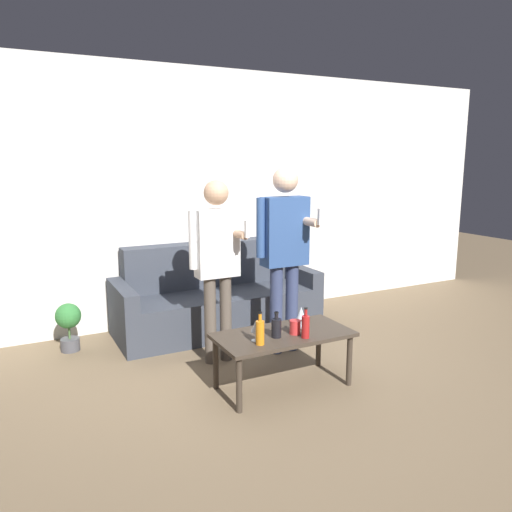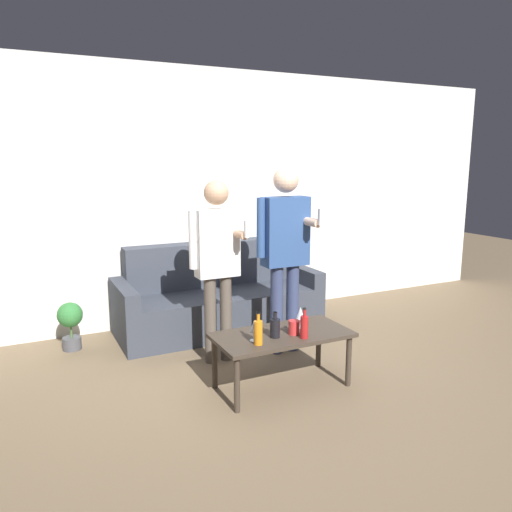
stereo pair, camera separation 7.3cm
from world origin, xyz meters
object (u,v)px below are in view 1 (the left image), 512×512
couch (216,300)px  person_standing_left (217,256)px  coffee_table (283,339)px  bottle_orange (260,332)px  person_standing_right (284,245)px

couch → person_standing_left: size_ratio=1.31×
coffee_table → bottle_orange: size_ratio=4.32×
couch → bottle_orange: bearing=-101.5°
person_standing_left → couch: bearing=68.7°
person_standing_left → bottle_orange: bearing=-91.0°
person_standing_left → person_standing_right: 0.64m
coffee_table → person_standing_right: person_standing_right is taller
couch → coffee_table: size_ratio=1.98×
couch → person_standing_right: person_standing_right is taller
couch → bottle_orange: size_ratio=8.53×
person_standing_left → person_standing_right: bearing=-5.0°
couch → person_standing_left: bearing=-111.3°
coffee_table → person_standing_right: (0.38, 0.64, 0.61)m
couch → person_standing_right: (0.31, -0.88, 0.69)m
bottle_orange → person_standing_right: size_ratio=0.14×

